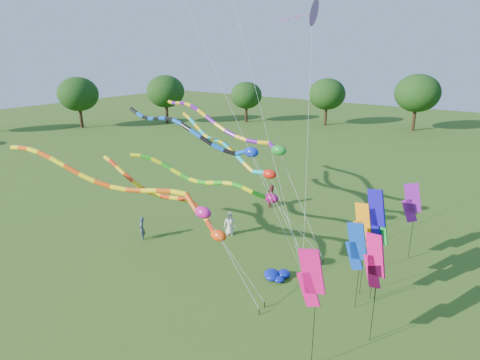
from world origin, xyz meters
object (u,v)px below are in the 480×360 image
Objects in this scene: tube_kite_orange at (122,184)px; blue_nylon_heap at (277,275)px; tube_kite_red at (173,202)px; person_a at (230,223)px; person_b at (142,228)px; person_c at (272,196)px.

tube_kite_orange is 9.84m from blue_nylon_heap.
tube_kite_red reaches higher than blue_nylon_heap.
person_b is at bearing -173.45° from person_a.
tube_kite_orange is at bearing -112.14° from tube_kite_red.
tube_kite_red reaches higher than person_b.
person_a is at bearing 164.50° from person_c.
person_b is at bearing 117.93° from tube_kite_orange.
tube_kite_red is 8.44× the size of person_b.
person_b reaches higher than blue_nylon_heap.
tube_kite_orange is 10.99× the size of blue_nylon_heap.
tube_kite_orange is at bearing 154.70° from person_c.
tube_kite_orange is at bearing -5.50° from person_b.
tube_kite_orange is 8.59m from person_a.
blue_nylon_heap is at bearing 19.30° from tube_kite_orange.
blue_nylon_heap is at bearing 52.56° from person_b.
person_a reaches higher than blue_nylon_heap.
person_c reaches higher than person_b.
person_c is at bearing 56.76° from person_a.
tube_kite_red is at bearing -162.56° from blue_nylon_heap.
tube_kite_orange is 5.95m from person_b.
person_a is 5.88m from person_b.
person_c is at bearing 100.68° from tube_kite_red.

